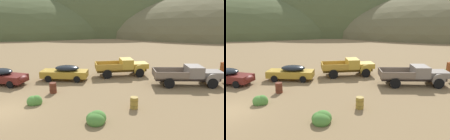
{
  "view_description": "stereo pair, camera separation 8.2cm",
  "coord_description": "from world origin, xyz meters",
  "views": [
    {
      "loc": [
        7.23,
        -14.11,
        6.48
      ],
      "look_at": [
        7.87,
        6.58,
        1.3
      ],
      "focal_mm": 34.72,
      "sensor_mm": 36.0,
      "label": 1
    },
    {
      "loc": [
        7.31,
        -14.11,
        6.48
      ],
      "look_at": [
        7.87,
        6.58,
        1.3
      ],
      "focal_mm": 34.72,
      "sensor_mm": 36.0,
      "label": 2
    }
  ],
  "objects": [
    {
      "name": "truck_primer_gray",
      "position": [
        15.57,
        5.63,
        1.0
      ],
      "size": [
        6.56,
        2.62,
        1.89
      ],
      "rotation": [
        0.0,
        0.0,
        -0.05
      ],
      "color": "#3D322D",
      "rests_on": "ground"
    },
    {
      "name": "hill_distant",
      "position": [
        9.25,
        76.73,
        0.0
      ],
      "size": [
        73.4,
        55.61,
        48.5
      ],
      "primitive_type": "ellipsoid",
      "color": "#4C5633",
      "rests_on": "ground"
    },
    {
      "name": "bush_front_right",
      "position": [
        1.86,
        1.28,
        0.24
      ],
      "size": [
        1.13,
        0.85,
        0.91
      ],
      "color": "#4C8438",
      "rests_on": "ground"
    },
    {
      "name": "oil_drum_by_truck",
      "position": [
        2.69,
        3.76,
        0.46
      ],
      "size": [
        0.63,
        0.63,
        0.91
      ],
      "color": "#5B2819",
      "rests_on": "ground"
    },
    {
      "name": "bush_lone_scrub",
      "position": [
        20.62,
        10.07,
        0.15
      ],
      "size": [
        0.62,
        0.71,
        0.57
      ],
      "color": "olive",
      "rests_on": "ground"
    },
    {
      "name": "hill_far_left",
      "position": [
        -29.36,
        75.13,
        0.0
      ],
      "size": [
        108.89,
        66.47,
        31.04
      ],
      "primitive_type": "ellipsoid",
      "color": "#4C5633",
      "rests_on": "ground"
    },
    {
      "name": "oil_drum_spare",
      "position": [
        9.27,
        0.33,
        0.43
      ],
      "size": [
        0.61,
        0.61,
        0.86
      ],
      "color": "olive",
      "rests_on": "ground"
    },
    {
      "name": "ground_plane",
      "position": [
        0.0,
        0.0,
        0.0
      ],
      "size": [
        300.0,
        300.0,
        0.0
      ],
      "primitive_type": "plane",
      "color": "olive"
    },
    {
      "name": "car_oxblood",
      "position": [
        -2.47,
        6.34,
        0.81
      ],
      "size": [
        4.81,
        2.93,
        1.57
      ],
      "rotation": [
        0.0,
        0.0,
        -0.3
      ],
      "color": "maroon",
      "rests_on": "ground"
    },
    {
      "name": "car_mustard",
      "position": [
        2.86,
        7.67,
        0.82
      ],
      "size": [
        5.11,
        2.24,
        1.57
      ],
      "rotation": [
        0.0,
        0.0,
        3.05
      ],
      "color": "#B28928",
      "rests_on": "ground"
    },
    {
      "name": "truck_faded_yellow",
      "position": [
        9.47,
        9.3,
        0.99
      ],
      "size": [
        6.0,
        2.89,
        1.89
      ],
      "rotation": [
        0.0,
        0.0,
        0.13
      ],
      "color": "brown",
      "rests_on": "ground"
    },
    {
      "name": "bush_back_edge",
      "position": [
        6.61,
        -1.77,
        0.25
      ],
      "size": [
        1.27,
        1.26,
        0.98
      ],
      "color": "#4C8438",
      "rests_on": "ground"
    }
  ]
}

